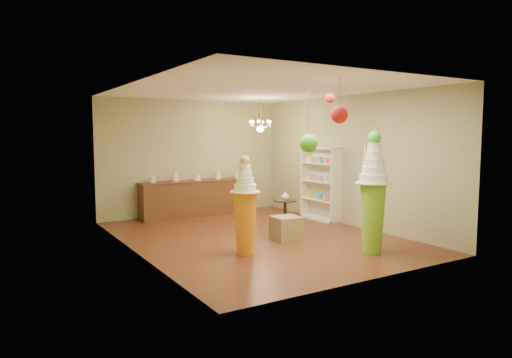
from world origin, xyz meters
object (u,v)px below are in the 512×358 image
pedestal_orange (245,215)px  round_table (285,210)px  sideboard (197,197)px  pedestal_green (373,203)px

pedestal_orange → round_table: 2.30m
sideboard → round_table: sideboard is taller
round_table → pedestal_green: bearing=-86.3°
sideboard → round_table: size_ratio=4.59×
pedestal_green → pedestal_orange: size_ratio=1.24×
sideboard → pedestal_orange: bearing=-102.3°
sideboard → round_table: 2.81m
pedestal_green → round_table: size_ratio=3.26×
pedestal_orange → round_table: (1.82, 1.38, -0.28)m
pedestal_orange → pedestal_green: bearing=-29.1°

